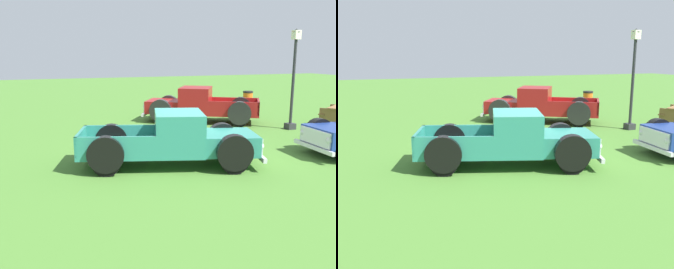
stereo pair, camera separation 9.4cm
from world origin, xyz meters
The scene contains 5 objects.
ground_plane centered at (0.00, 0.00, 0.00)m, with size 80.00×80.00×0.00m, color #477A2D.
pickup_truck_foreground centered at (0.72, -0.36, 0.73)m, with size 3.21×5.31×1.53m.
pickup_truck_behind_right centered at (-5.58, 2.93, 0.77)m, with size 4.39×5.41×1.61m.
lamp_post_near centered at (-2.49, 5.97, 2.15)m, with size 0.36×0.36×4.11m.
trash_can centered at (-8.96, 8.01, 0.48)m, with size 0.59×0.59×0.95m.
Camera 1 is at (10.12, -4.29, 3.10)m, focal length 39.79 mm.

